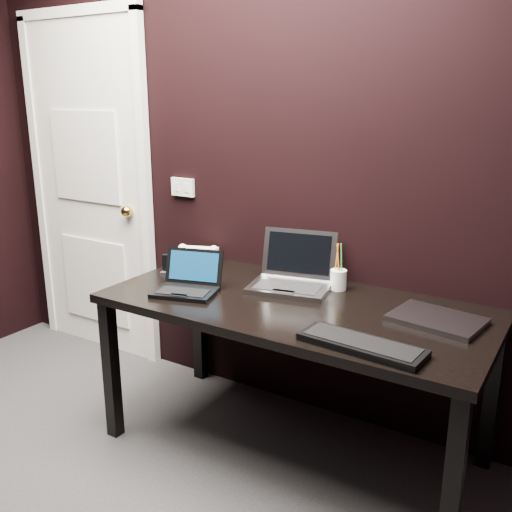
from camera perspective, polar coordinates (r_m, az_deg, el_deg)
The scene contains 11 objects.
wall_back at distance 2.87m, azimuth 2.51°, elevation 9.45°, with size 4.00×4.00×0.00m, color black.
door at distance 3.73m, azimuth -16.22°, elevation 6.39°, with size 0.99×0.10×2.14m.
wall_switch at distance 3.23m, azimuth -7.34°, elevation 6.85°, with size 0.15×0.02×0.10m.
desk at distance 2.55m, azimuth 3.83°, elevation -6.29°, with size 1.70×0.80×0.74m.
netbook at distance 2.65m, azimuth -6.86°, elevation -2.84°, with size 0.34×0.32×0.18m.
silver_laptop at distance 2.69m, azimuth 3.62°, elevation -2.19°, with size 0.42×0.39×0.25m.
ext_keyboard at distance 2.11m, azimuth 10.52°, elevation -8.70°, with size 0.47×0.19×0.03m.
closed_laptop at distance 2.41m, azimuth 17.63°, elevation -6.08°, with size 0.38×0.30×0.02m.
desk_phone at distance 3.10m, azimuth -5.74°, elevation 0.07°, with size 0.23×0.22×0.11m.
mobile_phone at distance 2.90m, azimuth -8.83°, elevation -1.15°, with size 0.07×0.07×0.11m.
pen_cup at distance 2.69m, azimuth 8.24°, elevation -2.27°, with size 0.10×0.10×0.22m.
Camera 1 is at (1.39, -0.69, 1.63)m, focal length 40.00 mm.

